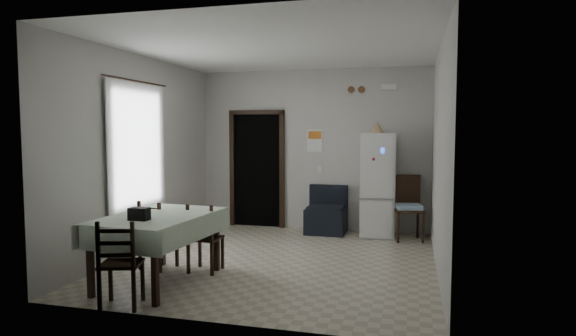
# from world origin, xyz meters

# --- Properties ---
(ground) EXTENTS (4.50, 4.50, 0.00)m
(ground) POSITION_xyz_m (0.00, 0.00, 0.00)
(ground) COLOR #BCB399
(ground) RESTS_ON ground
(ceiling) EXTENTS (4.20, 4.50, 0.02)m
(ceiling) POSITION_xyz_m (0.00, 0.00, 2.90)
(ceiling) COLOR white
(ceiling) RESTS_ON ground
(wall_back) EXTENTS (4.20, 0.02, 2.90)m
(wall_back) POSITION_xyz_m (0.00, 2.25, 1.45)
(wall_back) COLOR beige
(wall_back) RESTS_ON ground
(wall_front) EXTENTS (4.20, 0.02, 2.90)m
(wall_front) POSITION_xyz_m (0.00, -2.25, 1.45)
(wall_front) COLOR beige
(wall_front) RESTS_ON ground
(wall_left) EXTENTS (0.02, 4.50, 2.90)m
(wall_left) POSITION_xyz_m (-2.10, 0.00, 1.45)
(wall_left) COLOR beige
(wall_left) RESTS_ON ground
(wall_right) EXTENTS (0.02, 4.50, 2.90)m
(wall_right) POSITION_xyz_m (2.10, 0.00, 1.45)
(wall_right) COLOR beige
(wall_right) RESTS_ON ground
(doorway) EXTENTS (1.06, 0.52, 2.22)m
(doorway) POSITION_xyz_m (-1.05, 2.45, 1.06)
(doorway) COLOR black
(doorway) RESTS_ON ground
(window_recess) EXTENTS (0.10, 1.20, 1.60)m
(window_recess) POSITION_xyz_m (-2.15, -0.20, 1.55)
(window_recess) COLOR silver
(window_recess) RESTS_ON ground
(curtain) EXTENTS (0.02, 1.45, 1.85)m
(curtain) POSITION_xyz_m (-2.04, -0.20, 1.55)
(curtain) COLOR silver
(curtain) RESTS_ON ground
(curtain_rod) EXTENTS (0.02, 1.60, 0.02)m
(curtain_rod) POSITION_xyz_m (-2.03, -0.20, 2.50)
(curtain_rod) COLOR black
(curtain_rod) RESTS_ON ground
(calendar) EXTENTS (0.28, 0.02, 0.40)m
(calendar) POSITION_xyz_m (0.05, 2.24, 1.62)
(calendar) COLOR white
(calendar) RESTS_ON ground
(calendar_image) EXTENTS (0.24, 0.01, 0.14)m
(calendar_image) POSITION_xyz_m (0.05, 2.23, 1.72)
(calendar_image) COLOR orange
(calendar_image) RESTS_ON ground
(light_switch) EXTENTS (0.08, 0.02, 0.12)m
(light_switch) POSITION_xyz_m (0.15, 2.24, 1.10)
(light_switch) COLOR beige
(light_switch) RESTS_ON ground
(vent_left) EXTENTS (0.12, 0.03, 0.12)m
(vent_left) POSITION_xyz_m (0.70, 2.23, 2.52)
(vent_left) COLOR brown
(vent_left) RESTS_ON ground
(vent_right) EXTENTS (0.12, 0.03, 0.12)m
(vent_right) POSITION_xyz_m (0.88, 2.23, 2.52)
(vent_right) COLOR brown
(vent_right) RESTS_ON ground
(emergency_light) EXTENTS (0.25, 0.07, 0.09)m
(emergency_light) POSITION_xyz_m (1.35, 2.21, 2.55)
(emergency_light) COLOR white
(emergency_light) RESTS_ON ground
(fridge) EXTENTS (0.61, 0.61, 1.76)m
(fridge) POSITION_xyz_m (1.20, 1.93, 0.88)
(fridge) COLOR white
(fridge) RESTS_ON ground
(tan_cone) EXTENTS (0.25, 0.25, 0.19)m
(tan_cone) POSITION_xyz_m (1.19, 1.84, 1.86)
(tan_cone) COLOR tan
(tan_cone) RESTS_ON fridge
(navy_seat) EXTENTS (0.69, 0.67, 0.83)m
(navy_seat) POSITION_xyz_m (0.32, 1.93, 0.41)
(navy_seat) COLOR black
(navy_seat) RESTS_ON ground
(corner_chair) EXTENTS (0.55, 0.55, 1.06)m
(corner_chair) POSITION_xyz_m (1.72, 1.71, 0.53)
(corner_chair) COLOR black
(corner_chair) RESTS_ON ground
(dining_table) EXTENTS (1.14, 1.63, 0.81)m
(dining_table) POSITION_xyz_m (-1.10, -1.31, 0.41)
(dining_table) COLOR #ABBFA4
(dining_table) RESTS_ON ground
(black_bag) EXTENTS (0.22, 0.13, 0.14)m
(black_bag) POSITION_xyz_m (-1.13, -1.66, 0.88)
(black_bag) COLOR black
(black_bag) RESTS_ON dining_table
(dining_chair_far_left) EXTENTS (0.45, 0.45, 0.90)m
(dining_chair_far_left) POSITION_xyz_m (-1.42, -0.75, 0.45)
(dining_chair_far_left) COLOR black
(dining_chair_far_left) RESTS_ON ground
(dining_chair_far_right) EXTENTS (0.39, 0.39, 0.88)m
(dining_chair_far_right) POSITION_xyz_m (-0.77, -0.73, 0.44)
(dining_chair_far_right) COLOR black
(dining_chair_far_right) RESTS_ON ground
(dining_chair_near_head) EXTENTS (0.49, 0.49, 0.91)m
(dining_chair_near_head) POSITION_xyz_m (-1.08, -2.10, 0.46)
(dining_chair_near_head) COLOR black
(dining_chair_near_head) RESTS_ON ground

